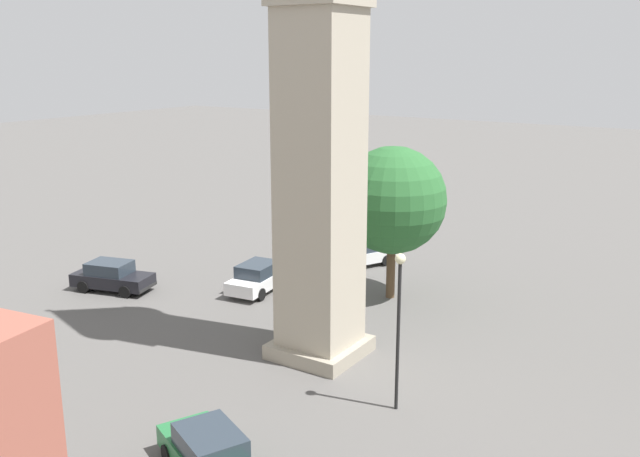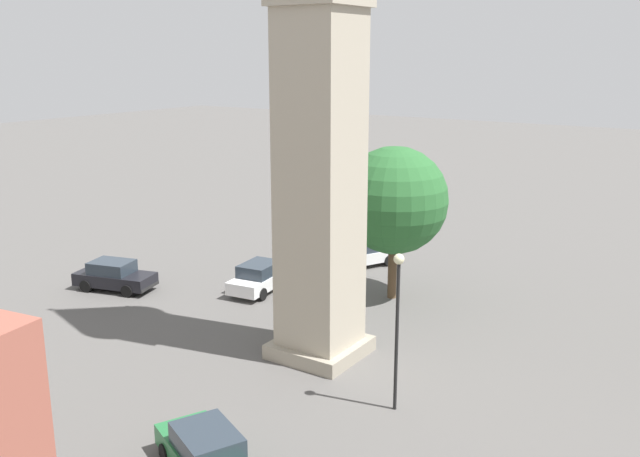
% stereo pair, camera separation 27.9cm
% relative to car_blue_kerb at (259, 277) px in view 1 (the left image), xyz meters
% --- Properties ---
extents(ground_plane, '(200.00, 200.00, 0.00)m').
position_rel_car_blue_kerb_xyz_m(ground_plane, '(-6.87, 4.79, -0.76)').
color(ground_plane, '#565451').
extents(car_blue_kerb, '(2.19, 4.31, 1.53)m').
position_rel_car_blue_kerb_xyz_m(car_blue_kerb, '(0.00, 0.00, 0.00)').
color(car_blue_kerb, white).
rests_on(car_blue_kerb, ground).
extents(car_silver_kerb, '(4.43, 2.73, 1.53)m').
position_rel_car_blue_kerb_xyz_m(car_silver_kerb, '(6.44, 4.05, 0.00)').
color(car_silver_kerb, black).
rests_on(car_silver_kerb, ground).
extents(car_red_corner, '(3.31, 4.45, 1.53)m').
position_rel_car_blue_kerb_xyz_m(car_red_corner, '(-2.16, -6.73, 0.00)').
color(car_red_corner, white).
rests_on(car_red_corner, ground).
extents(car_white_side, '(4.45, 3.27, 1.53)m').
position_rel_car_blue_kerb_xyz_m(car_white_side, '(-8.82, 13.64, 0.00)').
color(car_white_side, '#236B38').
rests_on(car_white_side, ground).
extents(pedestrian, '(0.56, 0.27, 1.69)m').
position_rel_car_blue_kerb_xyz_m(pedestrian, '(-2.83, -2.45, 0.25)').
color(pedestrian, '#2D3351').
rests_on(pedestrian, ground).
extents(tree, '(5.28, 5.28, 7.65)m').
position_rel_car_blue_kerb_xyz_m(tree, '(-6.10, -2.88, 4.23)').
color(tree, brown).
rests_on(tree, ground).
extents(lamp_post, '(0.36, 0.36, 5.60)m').
position_rel_car_blue_kerb_xyz_m(lamp_post, '(-11.52, 7.10, 2.93)').
color(lamp_post, black).
rests_on(lamp_post, ground).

